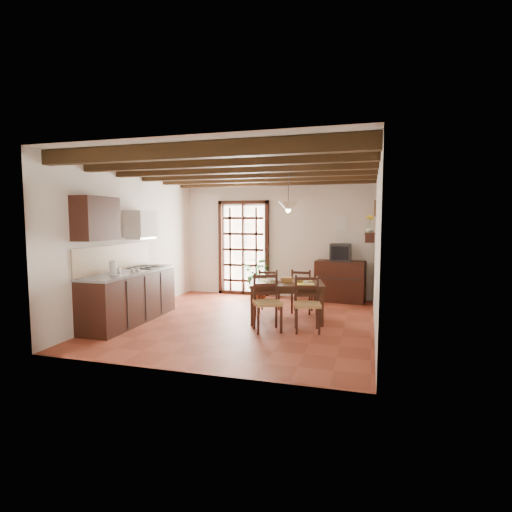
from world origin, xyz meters
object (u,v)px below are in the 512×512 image
(sideboard, at_px, (340,281))
(crt_tv, at_px, (341,252))
(chair_far_right, at_px, (302,299))
(chair_near_right, at_px, (307,314))
(potted_plant, at_px, (258,273))
(pendant_lamp, at_px, (288,206))
(chair_near_left, at_px, (267,313))
(chair_far_left, at_px, (269,298))
(dining_table, at_px, (287,287))
(kitchen_counter, at_px, (130,296))

(sideboard, bearing_deg, crt_tv, -84.34)
(chair_far_right, height_order, crt_tv, crt_tv)
(chair_near_right, distance_m, sideboard, 2.59)
(crt_tv, distance_m, potted_plant, 1.96)
(chair_far_right, distance_m, pendant_lamp, 1.92)
(potted_plant, bearing_deg, chair_far_right, -44.52)
(chair_near_left, distance_m, chair_far_right, 1.48)
(chair_far_left, relative_size, sideboard, 0.80)
(chair_near_right, height_order, sideboard, sideboard)
(sideboard, bearing_deg, chair_far_left, -126.33)
(dining_table, xyz_separation_m, chair_far_left, (-0.47, 0.58, -0.34))
(chair_far_left, bearing_deg, chair_near_right, 124.10)
(chair_near_left, xyz_separation_m, chair_far_right, (0.34, 1.44, -0.02))
(dining_table, bearing_deg, chair_near_right, -63.92)
(chair_far_left, bearing_deg, sideboard, -136.89)
(dining_table, height_order, crt_tv, crt_tv)
(chair_near_right, bearing_deg, dining_table, 115.79)
(sideboard, distance_m, potted_plant, 1.89)
(potted_plant, relative_size, pendant_lamp, 2.32)
(kitchen_counter, bearing_deg, chair_far_left, 32.53)
(dining_table, relative_size, chair_near_right, 1.60)
(kitchen_counter, bearing_deg, chair_near_left, 2.59)
(chair_far_left, xyz_separation_m, potted_plant, (-0.62, 1.37, 0.30))
(chair_near_right, xyz_separation_m, chair_far_left, (-0.93, 1.15, -0.01))
(pendant_lamp, bearing_deg, crt_tv, 66.81)
(kitchen_counter, xyz_separation_m, chair_near_right, (3.14, 0.26, -0.19))
(sideboard, bearing_deg, dining_table, -106.42)
(chair_far_left, height_order, chair_far_right, chair_far_right)
(chair_near_left, height_order, crt_tv, crt_tv)
(chair_far_left, bearing_deg, pendant_lamp, 129.58)
(chair_far_left, bearing_deg, chair_far_right, -172.03)
(chair_far_left, bearing_deg, potted_plant, -70.73)
(chair_far_right, bearing_deg, chair_near_left, 76.87)
(dining_table, relative_size, potted_plant, 0.74)
(kitchen_counter, xyz_separation_m, dining_table, (2.68, 0.83, 0.14))
(dining_table, distance_m, pendant_lamp, 1.47)
(dining_table, bearing_deg, crt_tv, 55.00)
(chair_near_left, height_order, sideboard, chair_near_left)
(dining_table, xyz_separation_m, sideboard, (0.81, 1.99, -0.16))
(chair_near_right, xyz_separation_m, pendant_lamp, (-0.46, 0.67, 1.79))
(sideboard, height_order, potted_plant, potted_plant)
(chair_far_left, relative_size, potted_plant, 0.44)
(potted_plant, xyz_separation_m, pendant_lamp, (1.08, -1.85, 1.51))
(chair_far_right, xyz_separation_m, crt_tv, (0.64, 1.27, 0.83))
(chair_near_right, relative_size, crt_tv, 2.01)
(kitchen_counter, relative_size, crt_tv, 4.98)
(kitchen_counter, xyz_separation_m, chair_near_left, (2.50, 0.11, -0.18))
(chair_near_left, relative_size, sideboard, 0.88)
(kitchen_counter, xyz_separation_m, chair_far_right, (2.84, 1.55, -0.20))
(dining_table, bearing_deg, chair_near_left, -116.33)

